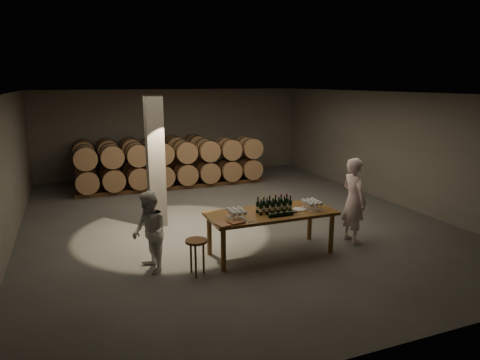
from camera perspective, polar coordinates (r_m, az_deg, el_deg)
name	(u,v)px	position (r m, az deg, el deg)	size (l,w,h in m)	color
room	(155,161)	(10.51, -11.21, 2.46)	(12.00, 12.00, 12.00)	#504E4B
tasting_table	(271,217)	(8.74, 4.13, -4.91)	(2.60, 1.10, 0.90)	brown
barrel_stack_back	(142,158)	(15.58, -12.87, 2.87)	(4.70, 0.95, 1.57)	brown
barrel_stack_front	(173,163)	(14.36, -8.92, 2.21)	(6.26, 0.95, 1.57)	brown
bottle_cluster	(274,206)	(8.67, 4.56, -3.52)	(0.73, 0.23, 0.34)	black
lying_bottles	(281,214)	(8.44, 5.54, -4.56)	(0.63, 0.08, 0.08)	black
glass_cluster_left	(237,211)	(8.26, -0.47, -4.21)	(0.31, 0.42, 0.19)	silver
glass_cluster_right	(312,202)	(8.98, 9.57, -2.97)	(0.31, 0.42, 0.19)	silver
plate	(299,209)	(8.91, 7.90, -3.89)	(0.27, 0.27, 0.02)	silver
notebook_near	(236,222)	(8.03, -0.50, -5.63)	(0.28, 0.22, 0.03)	#935535
notebook_corner	(223,225)	(7.90, -2.29, -5.96)	(0.20, 0.26, 0.02)	#935535
pen	(251,222)	(8.07, 1.44, -5.61)	(0.01, 0.01, 0.13)	black
stool	(196,246)	(7.92, -5.83, -8.77)	(0.40, 0.40, 0.67)	brown
person_man	(354,200)	(9.66, 14.92, -2.65)	(0.69, 0.45, 1.89)	white
person_woman	(150,232)	(8.11, -11.96, -6.84)	(0.74, 0.58, 1.53)	silver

